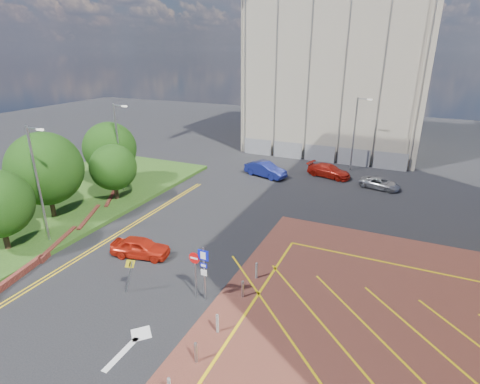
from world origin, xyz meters
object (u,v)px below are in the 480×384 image
Objects in this scene: tree_b at (45,169)px; car_blue_back at (265,169)px; sign_cluster at (200,268)px; lamp_left_far at (119,145)px; car_silver_back at (380,183)px; lamp_left_near at (38,181)px; tree_c at (113,167)px; tree_d at (110,148)px; car_red_left at (140,247)px; warning_sign at (129,272)px; lamp_back at (355,132)px; car_red_back at (329,171)px.

car_blue_back is (11.57, 17.05, -3.46)m from tree_b.
tree_b reaches higher than sign_cluster.
car_silver_back is at bearing 26.91° from lamp_left_far.
tree_c is at bearing 97.69° from lamp_left_near.
lamp_left_near is at bearing -44.25° from tree_b.
tree_d is 1.58× the size of car_red_left.
warning_sign is at bearing -161.60° from car_blue_back.
lamp_left_near is 22.12m from car_blue_back.
lamp_left_near is 2.08× the size of car_red_left.
tree_c is 1.28× the size of car_silver_back.
lamp_back is at bearing 45.68° from tree_c.
tree_c is at bearing -65.29° from lamp_left_far.
tree_b is 1.44× the size of car_blue_back.
lamp_left_near is 1.00× the size of lamp_left_far.
lamp_left_far reaches higher than car_red_left.
lamp_back is (18.50, 16.00, -0.30)m from lamp_left_far.
lamp_left_far reaches higher than warning_sign.
car_red_left is at bearing -41.74° from tree_d.
car_red_back is 1.21× the size of car_silver_back.
tree_b is 1.75× the size of car_red_left.
tree_c is 1.06× the size of car_red_back.
car_red_back is at bearing -49.79° from car_blue_back.
car_silver_back is (13.09, 19.89, -0.12)m from car_red_left.
car_blue_back is at bearing -143.40° from lamp_back.
tree_d is 11.76m from lamp_left_near.
tree_b is 5.49m from tree_c.
lamp_left_far reaches higher than car_silver_back.
tree_d reaches higher than sign_cluster.
car_red_left is at bearing 121.13° from warning_sign.
car_blue_back is at bearing 35.76° from tree_d.
tree_d is at bearing 110.35° from lamp_left_near.
tree_c reaches higher than sign_cluster.
car_blue_back is at bearing 127.56° from car_red_back.
tree_d is 2.71× the size of warning_sign.
tree_b is at bearing -130.41° from lamp_back.
lamp_left_far reaches higher than lamp_back.
warning_sign is 4.22m from car_red_left.
car_blue_back is (-0.51, 22.36, -0.66)m from warning_sign.
tree_d is at bearing 144.42° from sign_cluster.
lamp_left_near is at bearing -78.69° from lamp_left_far.
sign_cluster is 21.52m from car_blue_back.
sign_cluster is at bearing -36.82° from lamp_left_far.
lamp_left_near is 30.80m from lamp_back.
tree_d is 1.90× the size of sign_cluster.
sign_cluster is 6.42m from car_red_left.
car_silver_back is at bearing -67.49° from car_blue_back.
lamp_back is 3.57× the size of warning_sign.
lamp_left_near is 13.04m from sign_cluster.
car_red_left is (-9.65, -24.75, -3.70)m from lamp_back.
lamp_left_far is at bearing 143.18° from sign_cluster.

